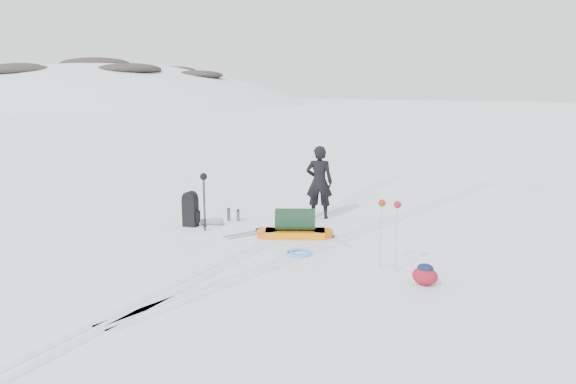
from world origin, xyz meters
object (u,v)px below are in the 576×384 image
Objects in this scene: pulk_sled at (295,226)px; ski_poles_black at (204,184)px; skier at (319,182)px; expedition_rucksack at (193,210)px.

ski_poles_black is at bearing 165.90° from pulk_sled.
skier is at bearing 72.48° from pulk_sled.
pulk_sled is (0.38, -1.77, -0.63)m from skier.
ski_poles_black is at bearing -32.37° from expedition_rucksack.
pulk_sled is 2.45m from expedition_rucksack.
expedition_rucksack is at bearing 24.11° from skier.
ski_poles_black is (-1.94, -0.54, 0.80)m from pulk_sled.
expedition_rucksack is at bearing 173.37° from ski_poles_black.
ski_poles_black is (0.47, -0.18, 0.67)m from expedition_rucksack.
pulk_sled is at bearing 79.97° from skier.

